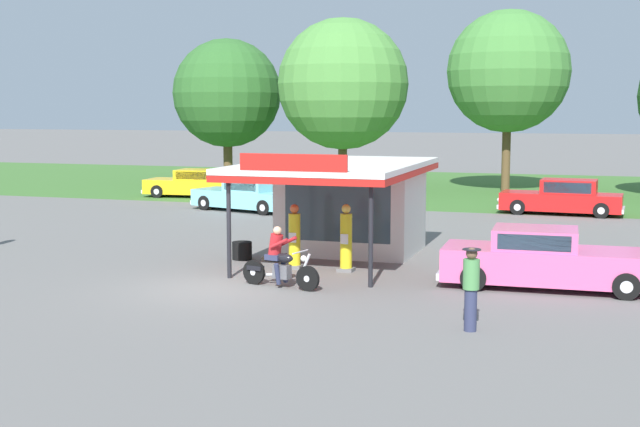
{
  "coord_description": "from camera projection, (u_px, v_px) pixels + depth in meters",
  "views": [
    {
      "loc": [
        9.08,
        -19.51,
        4.52
      ],
      "look_at": [
        1.23,
        4.79,
        1.4
      ],
      "focal_mm": 47.66,
      "sensor_mm": 36.0,
      "label": 1
    }
  ],
  "objects": [
    {
      "name": "ground_plane",
      "position": [
        217.0,
        287.0,
        21.75
      ],
      "size": [
        300.0,
        300.0,
        0.0
      ],
      "primitive_type": "plane",
      "color": "slate"
    },
    {
      "name": "grass_verge_strip",
      "position": [
        431.0,
        187.0,
        50.08
      ],
      "size": [
        120.0,
        24.0,
        0.01
      ],
      "primitive_type": "cube",
      "color": "#3D6B2D",
      "rests_on": "ground"
    },
    {
      "name": "service_station_kiosk",
      "position": [
        348.0,
        199.0,
        26.65
      ],
      "size": [
        4.84,
        7.55,
        3.41
      ],
      "color": "silver",
      "rests_on": "ground"
    },
    {
      "name": "gas_pump_nearside",
      "position": [
        294.0,
        239.0,
        24.29
      ],
      "size": [
        0.44,
        0.44,
        1.85
      ],
      "color": "slate",
      "rests_on": "ground"
    },
    {
      "name": "gas_pump_offside",
      "position": [
        346.0,
        241.0,
        23.81
      ],
      "size": [
        0.44,
        0.44,
        1.91
      ],
      "color": "slate",
      "rests_on": "ground"
    },
    {
      "name": "motorcycle_with_rider",
      "position": [
        279.0,
        262.0,
        21.68
      ],
      "size": [
        2.25,
        0.82,
        1.58
      ],
      "color": "black",
      "rests_on": "ground"
    },
    {
      "name": "featured_classic_sedan",
      "position": [
        547.0,
        261.0,
        21.6
      ],
      "size": [
        5.59,
        2.08,
        1.54
      ],
      "color": "#E55993",
      "rests_on": "ground"
    },
    {
      "name": "parked_car_second_row_spare",
      "position": [
        563.0,
        198.0,
        36.88
      ],
      "size": [
        5.37,
        2.11,
        1.53
      ],
      "color": "red",
      "rests_on": "ground"
    },
    {
      "name": "parked_car_back_row_right",
      "position": [
        195.0,
        184.0,
        44.3
      ],
      "size": [
        5.41,
        2.36,
        1.44
      ],
      "color": "gold",
      "rests_on": "ground"
    },
    {
      "name": "parked_car_back_row_far_left",
      "position": [
        247.0,
        196.0,
        38.16
      ],
      "size": [
        5.43,
        3.1,
        1.52
      ],
      "color": "#7AC6D1",
      "rests_on": "ground"
    },
    {
      "name": "bystander_strolling_foreground",
      "position": [
        471.0,
        286.0,
        17.36
      ],
      "size": [
        0.38,
        0.38,
        1.74
      ],
      "color": "#2D3351",
      "rests_on": "ground"
    },
    {
      "name": "tree_oak_far_left",
      "position": [
        227.0,
        93.0,
        52.96
      ],
      "size": [
        6.75,
        6.75,
        8.94
      ],
      "color": "brown",
      "rests_on": "ground"
    },
    {
      "name": "tree_oak_left",
      "position": [
        509.0,
        73.0,
        46.1
      ],
      "size": [
        6.65,
        6.65,
        9.93
      ],
      "color": "brown",
      "rests_on": "ground"
    },
    {
      "name": "tree_oak_centre",
      "position": [
        343.0,
        86.0,
        49.16
      ],
      "size": [
        7.59,
        7.59,
        9.81
      ],
      "color": "brown",
      "rests_on": "ground"
    },
    {
      "name": "spare_tire_stack",
      "position": [
        242.0,
        251.0,
        25.79
      ],
      "size": [
        0.6,
        0.6,
        0.54
      ],
      "color": "black",
      "rests_on": "ground"
    }
  ]
}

